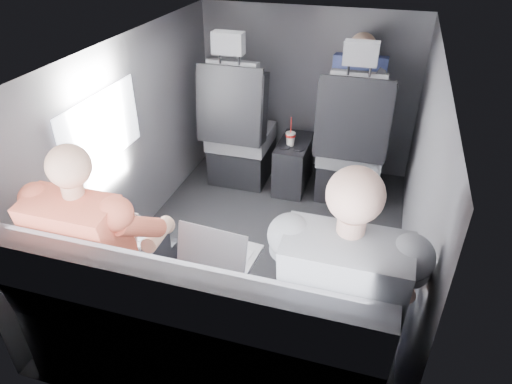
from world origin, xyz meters
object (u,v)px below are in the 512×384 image
(center_console, at_px, (293,164))
(passenger_rear_right, at_px, (343,296))
(laptop_black, at_px, (359,267))
(passenger_rear_left, at_px, (106,251))
(front_seat_right, at_px, (351,152))
(rear_bench, at_px, (200,338))
(laptop_white, at_px, (124,228))
(soda_cup, at_px, (290,138))
(front_seat_left, at_px, (239,137))
(laptop_silver, at_px, (219,252))
(passenger_front_right, at_px, (357,96))

(center_console, xyz_separation_m, passenger_rear_right, (0.60, -1.85, 0.45))
(laptop_black, height_order, passenger_rear_left, passenger_rear_left)
(front_seat_right, distance_m, rear_bench, 1.96)
(laptop_black, bearing_deg, rear_bench, -153.63)
(laptop_white, bearing_deg, laptop_black, 2.36)
(soda_cup, xyz_separation_m, passenger_rear_left, (-0.47, -1.78, 0.17))
(soda_cup, height_order, passenger_rear_right, passenger_rear_right)
(passenger_rear_left, bearing_deg, passenger_rear_right, -0.06)
(laptop_white, relative_size, laptop_black, 0.93)
(front_seat_left, distance_m, laptop_silver, 1.75)
(laptop_silver, bearing_deg, passenger_front_right, 78.19)
(passenger_rear_right, bearing_deg, laptop_silver, 166.58)
(passenger_rear_right, bearing_deg, front_seat_left, 120.26)
(rear_bench, bearing_deg, front_seat_left, 103.31)
(rear_bench, relative_size, passenger_front_right, 2.02)
(rear_bench, distance_m, laptop_black, 0.79)
(front_seat_left, relative_size, front_seat_right, 1.00)
(rear_bench, xyz_separation_m, laptop_silver, (0.02, 0.23, 0.32))
(laptop_silver, height_order, passenger_rear_right, passenger_rear_right)
(soda_cup, relative_size, laptop_white, 0.72)
(laptop_black, bearing_deg, passenger_front_right, 96.96)
(soda_cup, relative_size, laptop_black, 0.67)
(laptop_black, bearing_deg, laptop_silver, -171.94)
(front_seat_right, distance_m, laptop_silver, 1.74)
(soda_cup, distance_m, laptop_white, 1.68)
(front_seat_left, bearing_deg, rear_bench, -76.69)
(laptop_white, relative_size, passenger_front_right, 0.41)
(soda_cup, xyz_separation_m, laptop_silver, (0.04, -1.64, 0.17))
(center_console, relative_size, soda_cup, 2.06)
(laptop_white, distance_m, passenger_rear_right, 1.12)
(front_seat_right, relative_size, rear_bench, 0.79)
(center_console, bearing_deg, front_seat_left, -174.93)
(laptop_silver, bearing_deg, center_console, 90.74)
(laptop_silver, relative_size, passenger_front_right, 0.43)
(front_seat_right, height_order, rear_bench, front_seat_right)
(soda_cup, bearing_deg, front_seat_left, 176.68)
(center_console, distance_m, laptop_silver, 1.76)
(rear_bench, relative_size, laptop_black, 4.62)
(rear_bench, xyz_separation_m, laptop_white, (-0.50, 0.27, 0.32))
(center_console, distance_m, soda_cup, 0.27)
(soda_cup, xyz_separation_m, laptop_white, (-0.48, -1.60, 0.17))
(center_console, bearing_deg, laptop_black, -68.15)
(soda_cup, bearing_deg, passenger_rear_left, -104.68)
(passenger_rear_left, xyz_separation_m, passenger_front_right, (0.91, 2.06, 0.12))
(rear_bench, distance_m, laptop_white, 0.65)
(laptop_white, distance_m, passenger_rear_left, 0.18)
(center_console, relative_size, laptop_silver, 1.40)
(front_seat_left, height_order, laptop_black, front_seat_left)
(rear_bench, distance_m, passenger_rear_left, 0.59)
(soda_cup, height_order, passenger_front_right, passenger_front_right)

